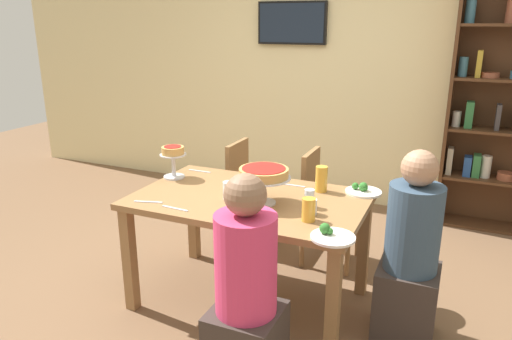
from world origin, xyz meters
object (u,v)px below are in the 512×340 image
diner_head_east (410,262)px  cutlery_knife_near (200,171)px  salad_plate_far_diner (331,235)px  cutlery_fork_near (292,185)px  chair_far_left (250,189)px  cutlery_fork_far (251,222)px  personal_pizza_stand (173,155)px  television (292,23)px  water_glass_clear_far (311,207)px  dining_table (250,211)px  chair_far_right (324,202)px  diner_near_right (246,303)px  water_glass_clear_near (229,190)px  water_glass_clear_spare (309,198)px  cutlery_spare_fork (148,202)px  cutlery_knife_far (175,208)px  beer_glass_amber_tall (321,179)px  deep_dish_pizza_stand (264,175)px  salad_plate_near_diner (363,190)px

diner_head_east → cutlery_knife_near: 1.61m
salad_plate_far_diner → cutlery_fork_near: 0.83m
chair_far_left → cutlery_fork_far: 1.30m
personal_pizza_stand → television: bearing=85.4°
cutlery_fork_near → water_glass_clear_far: bearing=120.7°
television → dining_table: bearing=-76.8°
chair_far_right → chair_far_left: size_ratio=1.00×
diner_near_right → water_glass_clear_near: diner_near_right is taller
diner_near_right → water_glass_clear_spare: bearing=-6.3°
dining_table → water_glass_clear_far: (0.44, -0.11, 0.14)m
cutlery_spare_fork → cutlery_knife_far: bearing=-23.4°
diner_head_east → cutlery_fork_near: bearing=-20.2°
water_glass_clear_spare → diner_near_right: bearing=-96.3°
salad_plate_far_diner → water_glass_clear_spare: size_ratio=2.08×
beer_glass_amber_tall → deep_dish_pizza_stand: bearing=-126.2°
salad_plate_near_diner → cutlery_knife_far: salad_plate_near_diner is taller
chair_far_right → cutlery_fork_near: 0.52m
deep_dish_pizza_stand → cutlery_knife_far: size_ratio=1.82×
dining_table → salad_plate_near_diner: (0.64, 0.37, 0.12)m
diner_head_east → deep_dish_pizza_stand: diner_head_east is taller
personal_pizza_stand → cutlery_knife_far: 0.63m
personal_pizza_stand → beer_glass_amber_tall: (1.04, 0.14, -0.08)m
diner_near_right → salad_plate_far_diner: bearing=-41.1°
cutlery_spare_fork → personal_pizza_stand: bearing=88.2°
cutlery_knife_near → cutlery_knife_far: size_ratio=1.00×
salad_plate_near_diner → salad_plate_far_diner: size_ratio=1.01×
dining_table → cutlery_fork_far: 0.41m
chair_far_left → deep_dish_pizza_stand: 1.08m
water_glass_clear_spare → cutlery_fork_near: (-0.22, 0.33, -0.05)m
diner_near_right → personal_pizza_stand: diner_near_right is taller
television → deep_dish_pizza_stand: bearing=-74.1°
cutlery_fork_far → salad_plate_far_diner: bearing=5.7°
cutlery_knife_far → cutlery_spare_fork: bearing=176.8°
television → cutlery_knife_near: 2.05m
diner_head_east → chair_far_right: size_ratio=1.32×
water_glass_clear_spare → cutlery_fork_far: (-0.22, -0.35, -0.05)m
dining_table → chair_far_left: (-0.36, 0.79, -0.16)m
personal_pizza_stand → cutlery_knife_far: (0.33, -0.50, -0.16)m
television → salad_plate_near_diner: television is taller
salad_plate_far_diner → cutlery_spare_fork: 1.16m
water_glass_clear_near → beer_glass_amber_tall: bearing=36.9°
cutlery_fork_far → water_glass_clear_far: bearing=51.4°
salad_plate_far_diner → cutlery_fork_near: (-0.46, 0.70, -0.01)m
chair_far_left → dining_table: bearing=24.5°
personal_pizza_stand → salad_plate_far_diner: (1.29, -0.52, -0.15)m
personal_pizza_stand → water_glass_clear_spare: bearing=-8.5°
deep_dish_pizza_stand → water_glass_clear_far: 0.35m
chair_far_left → cutlery_fork_near: (0.53, -0.47, 0.26)m
dining_table → cutlery_fork_far: bearing=-64.0°
cutlery_spare_fork → diner_head_east: bearing=-3.5°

